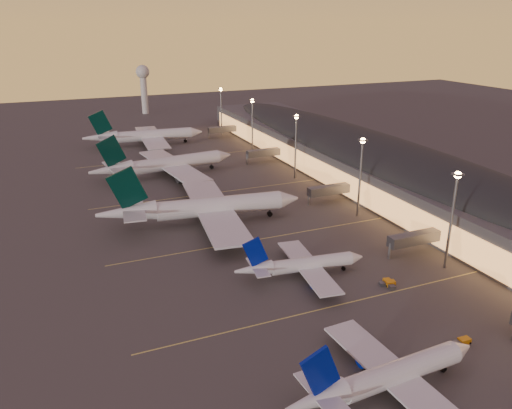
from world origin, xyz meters
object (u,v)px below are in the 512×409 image
object	(u,v)px
airliner_wide_near	(203,208)
baggage_tug_d	(389,284)
airliner_narrow_south	(386,377)
airliner_wide_far	(145,136)
airliner_wide_mid	(165,164)
baggage_tug_b	(462,341)
radar_tower	(143,81)
baggage_tug_c	(388,283)
airliner_narrow_north	(301,265)

from	to	relation	value
airliner_wide_near	baggage_tug_d	world-z (taller)	airliner_wide_near
airliner_narrow_south	airliner_wide_far	distance (m)	197.99
airliner_narrow_south	baggage_tug_d	distance (m)	38.62
baggage_tug_d	airliner_wide_far	bearing A→B (deg)	19.54
airliner_narrow_south	airliner_wide_mid	bearing A→B (deg)	89.10
baggage_tug_b	baggage_tug_d	bearing A→B (deg)	90.09
airliner_narrow_south	radar_tower	world-z (taller)	radar_tower
airliner_narrow_south	radar_tower	distance (m)	293.56
radar_tower	baggage_tug_b	distance (m)	287.57
airliner_wide_mid	radar_tower	bearing A→B (deg)	74.50
baggage_tug_c	baggage_tug_d	world-z (taller)	baggage_tug_d
airliner_narrow_south	baggage_tug_d	xyz separation A→B (m)	(23.75, 30.31, -3.01)
radar_tower	baggage_tug_b	bearing A→B (deg)	-88.80
airliner_narrow_south	radar_tower	size ratio (longest dim) A/B	1.19
airliner_wide_near	baggage_tug_c	size ratio (longest dim) A/B	15.78
airliner_wide_far	baggage_tug_b	distance (m)	193.83
airliner_narrow_south	airliner_wide_mid	distance (m)	141.01
airliner_wide_mid	baggage_tug_d	xyz separation A→B (m)	(28.61, -110.61, -4.43)
airliner_wide_mid	baggage_tug_d	size ratio (longest dim) A/B	13.95
airliner_wide_far	baggage_tug_d	distance (m)	169.68
baggage_tug_b	radar_tower	bearing A→B (deg)	93.31
airliner_narrow_north	airliner_wide_mid	xyz separation A→B (m)	(-11.19, 98.04, 1.87)
airliner_narrow_south	baggage_tug_c	size ratio (longest dim) A/B	9.56
radar_tower	baggage_tug_c	xyz separation A→B (m)	(6.82, -261.80, -21.36)
airliner_wide_near	radar_tower	xyz separation A→B (m)	(22.68, 206.87, 16.62)
radar_tower	baggage_tug_b	xyz separation A→B (m)	(6.02, -286.71, -21.38)
airliner_wide_near	airliner_wide_far	xyz separation A→B (m)	(3.89, 112.35, -0.29)
radar_tower	baggage_tug_b	world-z (taller)	radar_tower
airliner_wide_far	airliner_narrow_north	bearing A→B (deg)	-83.21
airliner_wide_mid	airliner_narrow_south	bearing A→B (deg)	-95.36
airliner_narrow_south	airliner_wide_far	xyz separation A→B (m)	(-1.93, 197.98, 1.39)
airliner_wide_far	baggage_tug_c	xyz separation A→B (m)	(25.61, -167.28, -4.44)
airliner_wide_mid	baggage_tug_c	xyz separation A→B (m)	(28.55, -110.22, -4.48)
baggage_tug_b	baggage_tug_c	size ratio (longest dim) A/B	0.91
airliner_narrow_south	baggage_tug_b	world-z (taller)	airliner_narrow_south
airliner_narrow_south	baggage_tug_d	world-z (taller)	airliner_narrow_south
airliner_narrow_north	airliner_wide_mid	world-z (taller)	airliner_wide_mid
airliner_narrow_south	airliner_wide_mid	size ratio (longest dim) A/B	0.64
radar_tower	airliner_narrow_north	bearing A→B (deg)	-92.42
airliner_narrow_north	baggage_tug_b	xyz separation A→B (m)	(16.56, -37.08, -2.63)
airliner_wide_near	baggage_tug_b	xyz separation A→B (m)	(28.70, -79.84, -4.76)
airliner_wide_far	baggage_tug_d	world-z (taller)	airliner_wide_far
airliner_narrow_south	baggage_tug_b	size ratio (longest dim) A/B	10.50
airliner_wide_far	baggage_tug_b	xyz separation A→B (m)	(24.81, -192.19, -4.47)
airliner_wide_far	baggage_tug_b	bearing A→B (deg)	-78.90
radar_tower	airliner_wide_near	bearing A→B (deg)	-96.26
airliner_narrow_south	baggage_tug_c	distance (m)	38.89
airliner_narrow_north	radar_tower	bearing A→B (deg)	94.68
baggage_tug_d	airliner_wide_near	bearing A→B (deg)	38.96
airliner_wide_mid	radar_tower	size ratio (longest dim) A/B	1.86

